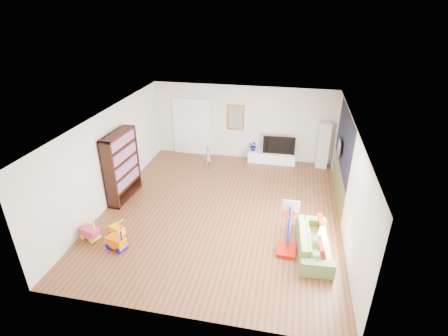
% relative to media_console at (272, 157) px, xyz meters
% --- Properties ---
extents(floor, '(6.50, 7.50, 0.00)m').
position_rel_media_console_xyz_m(floor, '(-1.14, -3.49, -0.20)').
color(floor, brown).
rests_on(floor, ground).
extents(ceiling, '(6.50, 7.50, 0.00)m').
position_rel_media_console_xyz_m(ceiling, '(-1.14, -3.49, 2.50)').
color(ceiling, white).
rests_on(ceiling, ground).
extents(wall_back, '(6.50, 0.00, 2.70)m').
position_rel_media_console_xyz_m(wall_back, '(-1.14, 0.26, 1.15)').
color(wall_back, silver).
rests_on(wall_back, ground).
extents(wall_front, '(6.50, 0.00, 2.70)m').
position_rel_media_console_xyz_m(wall_front, '(-1.14, -7.24, 1.15)').
color(wall_front, silver).
rests_on(wall_front, ground).
extents(wall_left, '(0.00, 7.50, 2.70)m').
position_rel_media_console_xyz_m(wall_left, '(-4.39, -3.49, 1.15)').
color(wall_left, white).
rests_on(wall_left, ground).
extents(wall_right, '(0.00, 7.50, 2.70)m').
position_rel_media_console_xyz_m(wall_right, '(2.11, -3.49, 1.15)').
color(wall_right, white).
rests_on(wall_right, ground).
extents(navy_accent, '(0.01, 3.20, 1.70)m').
position_rel_media_console_xyz_m(navy_accent, '(2.10, -2.09, 1.65)').
color(navy_accent, black).
rests_on(navy_accent, wall_right).
extents(olive_wainscot, '(0.01, 3.20, 1.00)m').
position_rel_media_console_xyz_m(olive_wainscot, '(2.10, -2.09, 0.30)').
color(olive_wainscot, brown).
rests_on(olive_wainscot, wall_right).
extents(doorway, '(1.45, 0.06, 2.10)m').
position_rel_media_console_xyz_m(doorway, '(-3.04, 0.22, 0.85)').
color(doorway, white).
rests_on(doorway, ground).
extents(painting_back, '(0.62, 0.06, 0.92)m').
position_rel_media_console_xyz_m(painting_back, '(-1.39, 0.22, 1.35)').
color(painting_back, gold).
rests_on(painting_back, wall_back).
extents(artwork_right, '(0.04, 0.56, 0.46)m').
position_rel_media_console_xyz_m(artwork_right, '(2.03, -1.89, 1.35)').
color(artwork_right, '#7F3F8C').
rests_on(artwork_right, wall_right).
extents(media_console, '(1.70, 0.43, 0.40)m').
position_rel_media_console_xyz_m(media_console, '(0.00, 0.00, 0.00)').
color(media_console, white).
rests_on(media_console, ground).
extents(tall_cabinet, '(0.39, 0.39, 1.65)m').
position_rel_media_console_xyz_m(tall_cabinet, '(1.75, 0.02, 0.63)').
color(tall_cabinet, silver).
rests_on(tall_cabinet, ground).
extents(bookshelf, '(0.44, 1.43, 2.06)m').
position_rel_media_console_xyz_m(bookshelf, '(-4.12, -3.34, 0.83)').
color(bookshelf, black).
rests_on(bookshelf, ground).
extents(sofa, '(0.85, 1.92, 0.55)m').
position_rel_media_console_xyz_m(sofa, '(1.38, -4.77, 0.08)').
color(sofa, olive).
rests_on(sofa, ground).
extents(basketball_hoop, '(0.49, 0.58, 1.32)m').
position_rel_media_console_xyz_m(basketball_hoop, '(0.76, -4.93, 0.46)').
color(basketball_hoop, '#C30E00').
rests_on(basketball_hoop, ground).
extents(ride_on_yellow, '(0.44, 0.36, 0.50)m').
position_rel_media_console_xyz_m(ride_on_yellow, '(-3.47, -5.15, 0.05)').
color(ride_on_yellow, yellow).
rests_on(ride_on_yellow, ground).
extents(ride_on_orange, '(0.52, 0.40, 0.61)m').
position_rel_media_console_xyz_m(ride_on_orange, '(-3.25, -5.62, 0.11)').
color(ride_on_orange, '#F86700').
rests_on(ride_on_orange, ground).
extents(ride_on_pink, '(0.52, 0.40, 0.61)m').
position_rel_media_console_xyz_m(ride_on_pink, '(-4.07, -5.41, 0.11)').
color(ride_on_pink, '#D23257').
rests_on(ride_on_pink, ground).
extents(child, '(0.36, 0.34, 0.83)m').
position_rel_media_console_xyz_m(child, '(-2.14, -0.93, 0.21)').
color(child, slate).
rests_on(child, ground).
extents(tv, '(1.13, 0.17, 0.65)m').
position_rel_media_console_xyz_m(tv, '(0.23, 0.05, 0.52)').
color(tv, black).
rests_on(tv, media_console).
extents(vase_plant, '(0.41, 0.38, 0.38)m').
position_rel_media_console_xyz_m(vase_plant, '(-0.68, 0.02, 0.39)').
color(vase_plant, navy).
rests_on(vase_plant, media_console).
extents(pillow_left, '(0.14, 0.35, 0.34)m').
position_rel_media_console_xyz_m(pillow_left, '(1.52, -5.32, 0.24)').
color(pillow_left, '#A81319').
rests_on(pillow_left, sofa).
extents(pillow_center, '(0.20, 0.42, 0.40)m').
position_rel_media_console_xyz_m(pillow_center, '(1.54, -4.80, 0.24)').
color(pillow_center, white).
rests_on(pillow_center, sofa).
extents(pillow_right, '(0.16, 0.42, 0.41)m').
position_rel_media_console_xyz_m(pillow_right, '(1.55, -4.25, 0.24)').
color(pillow_right, '#C52500').
rests_on(pillow_right, sofa).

